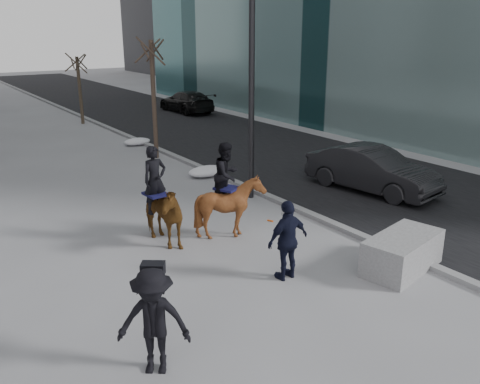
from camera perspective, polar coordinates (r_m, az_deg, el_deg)
ground at (r=11.49m, az=3.42°, el=-8.67°), size 120.00×120.00×0.00m
road at (r=23.06m, az=2.00°, el=5.05°), size 8.00×90.00×0.01m
curb at (r=20.98m, az=-6.85°, el=3.79°), size 0.25×90.00×0.12m
planter at (r=11.87m, az=17.76°, el=-6.51°), size 2.18×1.40×0.80m
car_near at (r=17.17m, az=14.59°, el=2.45°), size 2.21×4.61×1.46m
car_far at (r=33.08m, az=-6.05°, el=10.07°), size 1.98×4.69×1.35m
tree_near at (r=21.01m, az=-9.69°, el=10.78°), size 1.20×1.20×5.23m
tree_far at (r=29.96m, az=-17.57°, el=11.17°), size 1.20×1.20×4.07m
mounted_left at (r=12.60m, az=-9.12°, el=-1.88°), size 1.02×1.97×2.46m
mounted_right at (r=12.90m, az=-1.20°, el=-0.87°), size 1.77×1.85×2.45m
feeder at (r=10.80m, az=5.39°, el=-5.40°), size 1.03×0.86×1.75m
camera_crew at (r=8.09m, az=-9.68°, el=-14.09°), size 1.30×1.19×1.75m
lamppost at (r=15.40m, az=1.21°, el=17.39°), size 0.25×1.04×9.09m
snow_piles at (r=17.72m, az=-2.15°, el=1.63°), size 1.43×15.86×0.36m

